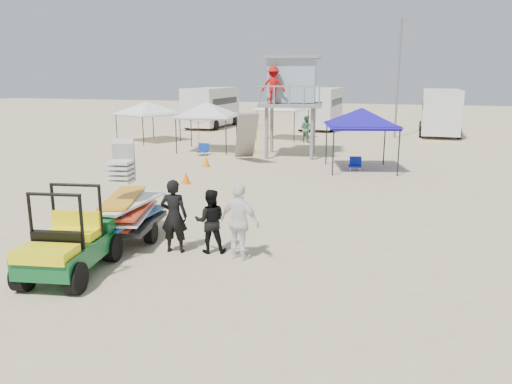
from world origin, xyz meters
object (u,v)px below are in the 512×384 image
(utility_cart, at_px, (67,236))
(canopy_blue, at_px, (362,111))
(lifeguard_tower, at_px, (290,84))
(surf_trailer, at_px, (126,206))
(man_left, at_px, (174,216))

(utility_cart, bearing_deg, canopy_blue, 72.29)
(lifeguard_tower, bearing_deg, canopy_blue, -37.65)
(lifeguard_tower, distance_m, canopy_blue, 5.30)
(utility_cart, xyz_separation_m, surf_trailer, (0.00, 2.34, 0.08))
(lifeguard_tower, bearing_deg, man_left, -86.42)
(utility_cart, bearing_deg, surf_trailer, 89.91)
(man_left, bearing_deg, canopy_blue, -112.64)
(utility_cart, height_order, man_left, utility_cart)
(surf_trailer, bearing_deg, utility_cart, -90.09)
(utility_cart, height_order, lifeguard_tower, lifeguard_tower)
(lifeguard_tower, bearing_deg, surf_trailer, -92.01)
(utility_cart, relative_size, surf_trailer, 0.96)
(surf_trailer, relative_size, canopy_blue, 0.77)
(utility_cart, xyz_separation_m, man_left, (1.52, 2.04, 0.02))
(utility_cart, height_order, surf_trailer, surf_trailer)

